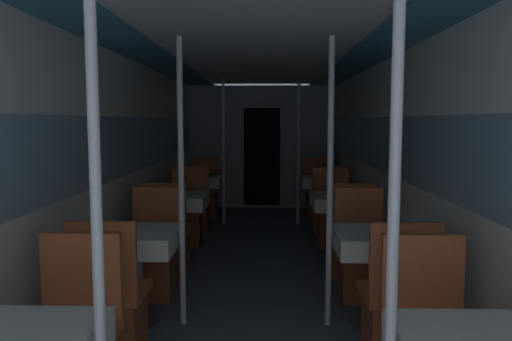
{
  "coord_description": "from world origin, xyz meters",
  "views": [
    {
      "loc": [
        0.08,
        -0.95,
        1.54
      ],
      "look_at": [
        0.0,
        2.94,
        1.15
      ],
      "focal_mm": 35.0,
      "sensor_mm": 36.0,
      "label": 1
    }
  ],
  "objects_px": {
    "support_pole_right_1": "(330,184)",
    "dining_table_right_2": "(341,205)",
    "dining_table_right_1": "(377,247)",
    "chair_right_far_2": "(333,222)",
    "chair_left_near_2": "(168,245)",
    "chair_right_far_3": "(318,198)",
    "dining_table_left_2": "(178,205)",
    "chair_right_far_1": "(361,264)",
    "dining_table_left_3": "(200,184)",
    "chair_right_near_2": "(349,246)",
    "chair_left_near_1": "(112,316)",
    "chair_right_near_1": "(396,318)",
    "chair_left_far_1": "(154,263)",
    "chair_left_far_3": "(205,198)",
    "support_pole_left_0": "(98,246)",
    "dining_table_right_3": "(322,184)",
    "support_pole_right_0": "(393,247)",
    "support_pole_right_3": "(298,152)",
    "chair_left_far_2": "(187,221)",
    "chair_right_near_3": "(327,212)",
    "chair_left_near_3": "(195,211)",
    "support_pole_left_1": "(181,184)",
    "support_pole_left_3": "(224,152)",
    "dining_table_left_1": "(135,246)"
  },
  "relations": [
    {
      "from": "dining_table_right_1",
      "to": "chair_right_far_3",
      "type": "xyz_separation_m",
      "value": [
        0.0,
        4.28,
        -0.31
      ]
    },
    {
      "from": "chair_left_far_3",
      "to": "chair_right_far_2",
      "type": "distance_m",
      "value": 2.59
    },
    {
      "from": "chair_left_near_3",
      "to": "chair_right_near_3",
      "type": "relative_size",
      "value": 1.0
    },
    {
      "from": "dining_table_right_2",
      "to": "chair_right_far_2",
      "type": "xyz_separation_m",
      "value": [
        0.0,
        0.59,
        -0.31
      ]
    },
    {
      "from": "dining_table_left_1",
      "to": "chair_left_far_2",
      "type": "bearing_deg",
      "value": 90.0
    },
    {
      "from": "chair_right_far_1",
      "to": "dining_table_left_3",
      "type": "bearing_deg",
      "value": -59.54
    },
    {
      "from": "support_pole_left_0",
      "to": "dining_table_right_3",
      "type": "relative_size",
      "value": 2.99
    },
    {
      "from": "support_pole_left_3",
      "to": "support_pole_right_1",
      "type": "xyz_separation_m",
      "value": [
        1.1,
        -3.68,
        0.0
      ]
    },
    {
      "from": "chair_left_near_1",
      "to": "chair_left_near_3",
      "type": "relative_size",
      "value": 1.0
    },
    {
      "from": "support_pole_right_0",
      "to": "support_pole_right_3",
      "type": "relative_size",
      "value": 1.0
    },
    {
      "from": "dining_table_left_3",
      "to": "chair_right_near_2",
      "type": "distance_m",
      "value": 3.05
    },
    {
      "from": "dining_table_left_2",
      "to": "chair_left_far_3",
      "type": "relative_size",
      "value": 0.76
    },
    {
      "from": "dining_table_left_2",
      "to": "chair_right_far_1",
      "type": "height_order",
      "value": "chair_right_far_1"
    },
    {
      "from": "dining_table_left_1",
      "to": "chair_right_far_3",
      "type": "distance_m",
      "value": 4.66
    },
    {
      "from": "chair_right_near_1",
      "to": "support_pole_left_1",
      "type": "bearing_deg",
      "value": 157.85
    },
    {
      "from": "chair_left_near_1",
      "to": "chair_left_far_1",
      "type": "xyz_separation_m",
      "value": [
        0.0,
        1.19,
        0.0
      ]
    },
    {
      "from": "chair_left_far_2",
      "to": "support_pole_right_3",
      "type": "bearing_deg",
      "value": -139.47
    },
    {
      "from": "chair_left_far_1",
      "to": "support_pole_right_3",
      "type": "distance_m",
      "value": 3.51
    },
    {
      "from": "dining_table_right_2",
      "to": "chair_right_near_2",
      "type": "relative_size",
      "value": 0.76
    },
    {
      "from": "support_pole_right_1",
      "to": "dining_table_right_2",
      "type": "height_order",
      "value": "support_pole_right_1"
    },
    {
      "from": "chair_left_near_3",
      "to": "chair_right_far_3",
      "type": "xyz_separation_m",
      "value": [
        1.82,
        1.19,
        0.0
      ]
    },
    {
      "from": "support_pole_right_3",
      "to": "chair_left_near_1",
      "type": "bearing_deg",
      "value": -108.83
    },
    {
      "from": "dining_table_left_3",
      "to": "chair_left_near_1",
      "type": "bearing_deg",
      "value": -90.0
    },
    {
      "from": "chair_left_far_2",
      "to": "dining_table_right_3",
      "type": "distance_m",
      "value": 2.23
    },
    {
      "from": "chair_right_near_1",
      "to": "chair_right_far_3",
      "type": "bearing_deg",
      "value": 90.0
    },
    {
      "from": "chair_left_near_1",
      "to": "support_pole_right_0",
      "type": "bearing_deg",
      "value": -40.53
    },
    {
      "from": "dining_table_right_3",
      "to": "support_pole_left_3",
      "type": "bearing_deg",
      "value": 180.0
    },
    {
      "from": "chair_left_near_2",
      "to": "chair_left_far_1",
      "type": "bearing_deg",
      "value": -90.0
    },
    {
      "from": "dining_table_left_2",
      "to": "chair_left_near_3",
      "type": "bearing_deg",
      "value": 90.0
    },
    {
      "from": "chair_left_near_1",
      "to": "chair_right_far_1",
      "type": "xyz_separation_m",
      "value": [
        1.82,
        1.19,
        0.0
      ]
    },
    {
      "from": "support_pole_left_0",
      "to": "chair_right_far_2",
      "type": "xyz_separation_m",
      "value": [
        1.46,
        4.28,
        -0.78
      ]
    },
    {
      "from": "support_pole_right_0",
      "to": "support_pole_left_1",
      "type": "bearing_deg",
      "value": 120.89
    },
    {
      "from": "support_pole_left_3",
      "to": "support_pole_right_3",
      "type": "bearing_deg",
      "value": 0.0
    },
    {
      "from": "dining_table_left_2",
      "to": "chair_right_near_1",
      "type": "relative_size",
      "value": 0.76
    },
    {
      "from": "chair_right_near_1",
      "to": "support_pole_right_1",
      "type": "distance_m",
      "value": 1.04
    },
    {
      "from": "chair_left_far_1",
      "to": "dining_table_right_2",
      "type": "xyz_separation_m",
      "value": [
        1.82,
        1.25,
        0.31
      ]
    },
    {
      "from": "chair_left_far_2",
      "to": "dining_table_right_2",
      "type": "xyz_separation_m",
      "value": [
        1.82,
        -0.59,
        0.31
      ]
    },
    {
      "from": "chair_left_near_2",
      "to": "chair_right_far_3",
      "type": "relative_size",
      "value": 1.0
    },
    {
      "from": "support_pole_left_0",
      "to": "chair_right_near_1",
      "type": "xyz_separation_m",
      "value": [
        1.46,
        1.25,
        -0.78
      ]
    },
    {
      "from": "support_pole_right_0",
      "to": "chair_right_near_3",
      "type": "distance_m",
      "value": 5.01
    },
    {
      "from": "chair_right_near_2",
      "to": "chair_left_far_1",
      "type": "bearing_deg",
      "value": -160.21
    },
    {
      "from": "dining_table_left_2",
      "to": "chair_right_far_2",
      "type": "height_order",
      "value": "chair_right_far_2"
    },
    {
      "from": "dining_table_right_1",
      "to": "chair_right_far_2",
      "type": "xyz_separation_m",
      "value": [
        0.0,
        2.44,
        -0.31
      ]
    },
    {
      "from": "chair_left_far_2",
      "to": "chair_right_far_2",
      "type": "xyz_separation_m",
      "value": [
        1.82,
        0.0,
        0.0
      ]
    },
    {
      "from": "chair_left_near_2",
      "to": "chair_right_far_3",
      "type": "height_order",
      "value": "same"
    },
    {
      "from": "support_pole_left_3",
      "to": "chair_right_far_1",
      "type": "relative_size",
      "value": 2.27
    },
    {
      "from": "chair_left_far_3",
      "to": "chair_right_far_1",
      "type": "bearing_deg",
      "value": 116.25
    },
    {
      "from": "dining_table_left_3",
      "to": "chair_left_near_3",
      "type": "relative_size",
      "value": 0.76
    },
    {
      "from": "dining_table_left_2",
      "to": "dining_table_left_3",
      "type": "relative_size",
      "value": 1.0
    },
    {
      "from": "dining_table_right_1",
      "to": "chair_right_far_2",
      "type": "bearing_deg",
      "value": 90.0
    }
  ]
}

